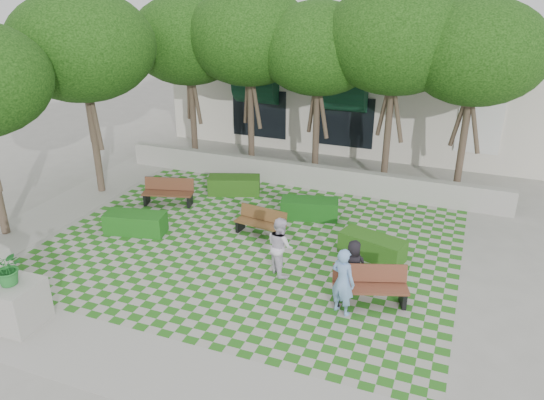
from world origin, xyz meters
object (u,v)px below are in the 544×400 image
at_px(hedge_west, 136,223).
at_px(planter_front, 14,295).
at_px(bench_mid, 261,223).
at_px(person_dark, 353,266).
at_px(hedge_midleft, 234,185).
at_px(hedge_east, 372,247).
at_px(bench_east, 370,286).
at_px(person_blue, 343,281).
at_px(person_white, 280,246).
at_px(hedge_midright, 310,209).
at_px(bench_west, 168,192).

relative_size(hedge_west, planter_front, 0.97).
height_order(bench_mid, hedge_west, bench_mid).
bearing_deg(person_dark, hedge_midleft, -39.65).
height_order(hedge_east, hedge_west, hedge_west).
bearing_deg(bench_east, person_blue, -148.27).
bearing_deg(planter_front, bench_east, 27.25).
xyz_separation_m(person_dark, person_white, (-2.04, 0.13, 0.12)).
relative_size(hedge_east, planter_front, 0.96).
xyz_separation_m(bench_mid, hedge_midleft, (-2.20, 2.74, -0.08)).
height_order(hedge_midright, person_blue, person_blue).
xyz_separation_m(bench_mid, hedge_midright, (1.04, 1.74, -0.08)).
bearing_deg(hedge_midleft, planter_front, -98.52).
xyz_separation_m(hedge_east, hedge_west, (-7.28, -1.17, 0.00)).
bearing_deg(bench_west, hedge_east, -23.66).
bearing_deg(bench_east, hedge_west, 152.69).
xyz_separation_m(bench_east, person_blue, (-0.54, -0.66, 0.40)).
distance_m(hedge_midright, person_white, 3.72).
bearing_deg(planter_front, bench_west, 93.13).
relative_size(hedge_east, hedge_midright, 0.99).
relative_size(planter_front, person_dark, 1.37).
bearing_deg(bench_mid, hedge_midright, 66.71).
height_order(hedge_east, hedge_midright, hedge_midright).
relative_size(bench_east, person_white, 1.17).
bearing_deg(hedge_west, person_dark, -6.01).
distance_m(bench_mid, person_white, 2.40).
distance_m(bench_east, hedge_midleft, 8.04).
bearing_deg(person_dark, bench_east, 144.47).
bearing_deg(person_blue, bench_mid, -20.62).
bearing_deg(hedge_midright, planter_front, -119.75).
xyz_separation_m(bench_west, planter_front, (0.40, -7.32, 0.34)).
height_order(bench_west, person_dark, person_dark).
bearing_deg(person_blue, planter_front, 46.67).
bearing_deg(bench_west, bench_mid, -29.29).
height_order(bench_east, planter_front, planter_front).
height_order(hedge_east, person_white, person_white).
distance_m(bench_east, person_blue, 0.95).
bearing_deg(hedge_east, bench_mid, 177.81).
relative_size(bench_west, person_dark, 1.31).
xyz_separation_m(bench_east, person_dark, (-0.54, 0.40, 0.24)).
bearing_deg(person_dark, bench_mid, -30.29).
distance_m(planter_front, person_blue, 7.65).
bearing_deg(hedge_west, person_white, -6.97).
distance_m(person_dark, person_white, 2.05).
xyz_separation_m(bench_west, hedge_east, (7.49, -1.15, -0.12)).
bearing_deg(hedge_west, bench_east, -8.50).
relative_size(hedge_midright, planter_front, 0.97).
height_order(hedge_midright, hedge_midleft, same).
bearing_deg(hedge_midright, person_white, -85.09).
xyz_separation_m(hedge_west, person_dark, (7.15, -0.75, 0.38)).
bearing_deg(planter_front, person_white, 41.70).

